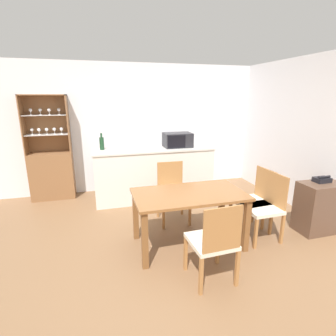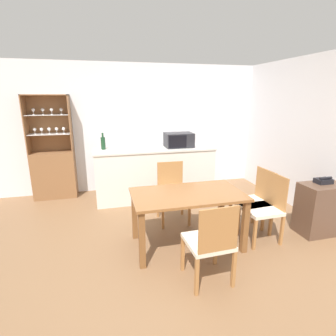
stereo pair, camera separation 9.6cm
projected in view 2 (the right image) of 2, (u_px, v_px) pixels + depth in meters
The scene contains 14 objects.
ground_plane at pixel (167, 254), 3.29m from camera, with size 18.00×18.00×0.00m, color brown.
wall_back at pixel (137, 128), 5.41m from camera, with size 6.80×0.06×2.55m.
wall_right at pixel (333, 141), 3.84m from camera, with size 0.06×4.60×2.55m.
kitchen_counter at pixel (155, 174), 4.99m from camera, with size 2.22×0.64×0.98m.
display_cabinet at pixel (54, 167), 5.03m from camera, with size 0.78×0.35×1.95m.
dining_table at pixel (187, 201), 3.35m from camera, with size 1.41×0.80×0.73m.
dining_chair_head_far at pixel (172, 192), 4.08m from camera, with size 0.46×0.46×0.92m.
dining_chair_side_right_far at pixel (254, 201), 3.75m from camera, with size 0.48×0.48×0.92m.
dining_chair_head_near at pixel (210, 242), 2.69m from camera, with size 0.47×0.47×0.92m.
dining_chair_side_right_near at pixel (264, 208), 3.52m from camera, with size 0.46×0.46×0.92m.
microwave at pixel (179, 140), 4.96m from camera, with size 0.52×0.37×0.27m.
wine_bottle at pixel (103, 143), 4.74m from camera, with size 0.08×0.08×0.30m.
side_cabinet at pixel (320, 209), 3.72m from camera, with size 0.60×0.39×0.73m.
telephone at pixel (324, 181), 3.67m from camera, with size 0.22×0.15×0.10m.
Camera 2 is at (-0.69, -2.80, 1.92)m, focal length 28.00 mm.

